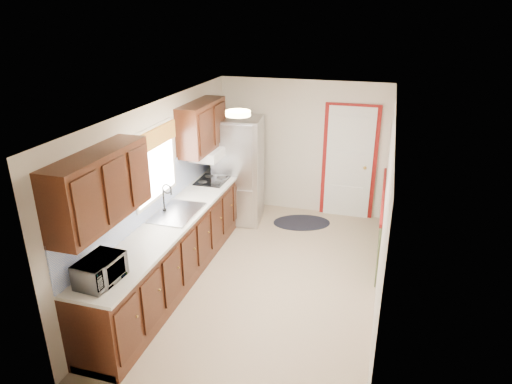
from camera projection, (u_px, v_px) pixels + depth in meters
The scene contains 8 objects.
room_shell at pixel (266, 200), 5.95m from camera, with size 3.20×5.20×2.52m.
kitchen_run at pixel (172, 224), 6.16m from camera, with size 0.63×4.00×2.20m.
back_wall_trim at pixel (356, 174), 7.78m from camera, with size 1.12×2.30×2.08m.
ceiling_fixture at pixel (238, 113), 5.42m from camera, with size 0.30×0.30×0.06m, color #FFD88C.
microwave at pixel (100, 268), 4.56m from camera, with size 0.49×0.27×0.33m, color white.
refrigerator at pixel (239, 170), 7.87m from camera, with size 0.84×0.81×1.84m.
rug at pixel (302, 223), 8.05m from camera, with size 1.00×0.64×0.01m, color black.
cooktop at pixel (212, 180), 7.33m from camera, with size 0.46×0.55×0.02m, color black.
Camera 1 is at (1.41, -5.30, 3.52)m, focal length 32.00 mm.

